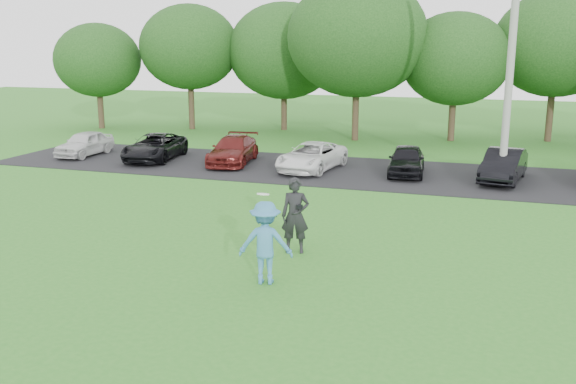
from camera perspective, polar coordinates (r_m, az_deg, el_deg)
name	(u,v)px	position (r m, az deg, el deg)	size (l,w,h in m)	color
ground	(240,282)	(14.61, -4.26, -7.99)	(100.00, 100.00, 0.00)	#297220
parking_lot	(359,172)	(26.64, 6.29, 1.79)	(32.00, 6.50, 0.03)	black
utility_pole	(512,49)	(25.19, 19.27, 11.90)	(0.28, 0.28, 9.99)	gray
frisbee_player	(265,243)	(14.25, -2.02, -4.51)	(1.33, 0.94, 2.13)	teal
camera_bystander	(295,215)	(16.28, 0.65, -2.10)	(0.79, 0.61, 1.94)	black
parked_cars	(356,157)	(26.53, 6.08, 3.07)	(27.76, 4.79, 1.22)	silver
tree_row	(427,48)	(35.54, 12.23, 12.39)	(42.39, 9.85, 8.64)	#38281C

